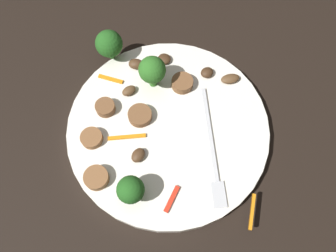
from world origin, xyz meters
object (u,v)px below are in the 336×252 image
at_px(sausage_slice_1, 105,107).
at_px(mushroom_3, 138,155).
at_px(sausage_slice_3, 182,83).
at_px(pepper_strip_2, 111,79).
at_px(pepper_strip_0, 172,199).
at_px(broccoli_floret_2, 109,44).
at_px(sausage_slice_0, 92,138).
at_px(pepper_strip_3, 252,212).
at_px(broccoli_floret_0, 152,70).
at_px(broccoli_floret_1, 131,190).
at_px(pepper_strip_1, 127,137).
at_px(mushroom_4, 129,91).
at_px(sausage_slice_2, 96,178).
at_px(mushroom_5, 230,79).
at_px(sausage_slice_4, 140,115).
at_px(mushroom_2, 207,72).
at_px(fork, 213,153).
at_px(plate, 168,128).
at_px(mushroom_0, 164,59).
at_px(mushroom_1, 136,64).

relative_size(sausage_slice_1, mushroom_3, 1.29).
bearing_deg(sausage_slice_3, pepper_strip_2, -90.26).
xyz_separation_m(sausage_slice_1, pepper_strip_0, (0.12, 0.11, -0.00)).
distance_m(broccoli_floret_2, sausage_slice_3, 0.13).
bearing_deg(sausage_slice_0, mushroom_3, 74.30).
distance_m(sausage_slice_0, pepper_strip_3, 0.24).
relative_size(broccoli_floret_2, sausage_slice_3, 1.60).
relative_size(broccoli_floret_0, sausage_slice_0, 1.88).
distance_m(broccoli_floret_1, pepper_strip_0, 0.06).
bearing_deg(pepper_strip_1, mushroom_4, -174.83).
bearing_deg(mushroom_4, sausage_slice_2, -10.43).
bearing_deg(broccoli_floret_0, pepper_strip_2, -91.14).
distance_m(mushroom_5, pepper_strip_0, 0.21).
xyz_separation_m(sausage_slice_2, sausage_slice_4, (-0.10, 0.05, -0.00)).
distance_m(sausage_slice_4, pepper_strip_3, 0.20).
height_order(mushroom_2, pepper_strip_3, mushroom_2).
bearing_deg(pepper_strip_1, broccoli_floret_1, 13.27).
height_order(sausage_slice_1, mushroom_5, sausage_slice_1).
height_order(sausage_slice_4, mushroom_4, same).
bearing_deg(mushroom_2, broccoli_floret_1, -24.72).
distance_m(sausage_slice_2, pepper_strip_3, 0.21).
bearing_deg(sausage_slice_4, fork, 66.37).
bearing_deg(mushroom_3, sausage_slice_0, -105.70).
bearing_deg(plate, mushroom_0, -171.90).
xyz_separation_m(mushroom_5, pepper_strip_3, (0.20, 0.03, -0.00)).
bearing_deg(pepper_strip_3, mushroom_3, -111.69).
bearing_deg(broccoli_floret_0, sausage_slice_4, -12.54).
bearing_deg(pepper_strip_2, broccoli_floret_2, -173.91).
xyz_separation_m(broccoli_floret_1, pepper_strip_0, (0.00, 0.05, -0.03)).
height_order(broccoli_floret_1, pepper_strip_3, broccoli_floret_1).
distance_m(broccoli_floret_0, mushroom_4, 0.05).
height_order(fork, mushroom_4, mushroom_4).
height_order(broccoli_floret_2, mushroom_3, broccoli_floret_2).
distance_m(plate, pepper_strip_0, 0.11).
distance_m(broccoli_floret_2, pepper_strip_2, 0.05).
xyz_separation_m(mushroom_0, pepper_strip_0, (0.22, 0.03, -0.00)).
relative_size(sausage_slice_0, sausage_slice_1, 1.08).
xyz_separation_m(sausage_slice_0, mushroom_3, (0.02, 0.07, 0.00)).
relative_size(sausage_slice_2, mushroom_0, 1.60).
xyz_separation_m(broccoli_floret_2, mushroom_0, (0.00, 0.08, -0.03)).
height_order(sausage_slice_0, mushroom_3, same).
bearing_deg(sausage_slice_1, pepper_strip_1, 41.83).
height_order(fork, mushroom_0, mushroom_0).
height_order(broccoli_floret_2, pepper_strip_1, broccoli_floret_2).
bearing_deg(pepper_strip_2, pepper_strip_3, 49.69).
relative_size(fork, sausage_slice_1, 6.20).
bearing_deg(sausage_slice_1, mushroom_2, 116.86).
distance_m(fork, pepper_strip_1, 0.12).
distance_m(broccoli_floret_0, pepper_strip_3, 0.24).
bearing_deg(mushroom_5, mushroom_1, -94.89).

